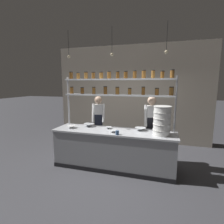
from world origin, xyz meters
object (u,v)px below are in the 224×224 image
(chef_left, at_px, (99,121))
(container_stack, at_px, (162,121))
(chef_center, at_px, (151,124))
(prep_bowl_far_left, at_px, (72,127))
(prep_bowl_near_right, at_px, (140,129))
(prep_bowl_center_front, at_px, (108,128))
(serving_cup_front, at_px, (117,133))
(spice_shelf_unit, at_px, (118,88))
(prep_bowl_near_left, at_px, (89,125))
(prep_bowl_center_back, at_px, (113,131))

(chef_left, xyz_separation_m, container_stack, (1.75, -0.83, 0.28))
(chef_center, bearing_deg, prep_bowl_far_left, -171.23)
(prep_bowl_near_right, bearing_deg, chef_left, 154.97)
(prep_bowl_center_front, distance_m, prep_bowl_far_left, 0.92)
(container_stack, height_order, prep_bowl_near_right, container_stack)
(prep_bowl_near_right, height_order, serving_cup_front, serving_cup_front)
(spice_shelf_unit, bearing_deg, serving_cup_front, -75.78)
(spice_shelf_unit, bearing_deg, prep_bowl_center_front, -131.94)
(prep_bowl_near_left, distance_m, prep_bowl_near_right, 1.32)
(prep_bowl_near_left, height_order, prep_bowl_center_front, prep_bowl_near_left)
(container_stack, distance_m, prep_bowl_center_front, 1.30)
(spice_shelf_unit, bearing_deg, prep_bowl_center_back, -86.43)
(prep_bowl_center_back, relative_size, serving_cup_front, 1.97)
(spice_shelf_unit, relative_size, prep_bowl_near_right, 10.79)
(chef_center, relative_size, prep_bowl_near_left, 6.20)
(prep_bowl_far_left, relative_size, serving_cup_front, 2.46)
(chef_center, distance_m, container_stack, 0.77)
(prep_bowl_center_front, distance_m, prep_bowl_near_right, 0.78)
(spice_shelf_unit, distance_m, prep_bowl_far_left, 1.49)
(chef_center, relative_size, prep_bowl_far_left, 7.61)
(container_stack, distance_m, prep_bowl_far_left, 2.17)
(prep_bowl_near_right, height_order, prep_bowl_far_left, prep_bowl_near_right)
(spice_shelf_unit, xyz_separation_m, chef_center, (0.81, 0.28, -0.91))
(spice_shelf_unit, distance_m, prep_bowl_near_left, 1.19)
(prep_bowl_near_right, xyz_separation_m, prep_bowl_far_left, (-1.67, -0.24, -0.00))
(prep_bowl_near_left, distance_m, serving_cup_front, 1.03)
(prep_bowl_far_left, bearing_deg, prep_bowl_near_left, 37.75)
(container_stack, bearing_deg, prep_bowl_center_front, 171.03)
(prep_bowl_center_front, relative_size, prep_bowl_far_left, 0.72)
(prep_bowl_near_left, distance_m, prep_bowl_center_front, 0.55)
(prep_bowl_near_right, bearing_deg, prep_bowl_center_front, -177.24)
(prep_bowl_center_back, bearing_deg, prep_bowl_near_right, 29.90)
(prep_bowl_near_left, height_order, prep_bowl_far_left, prep_bowl_near_left)
(prep_bowl_center_back, height_order, prep_bowl_near_right, prep_bowl_near_right)
(prep_bowl_near_right, bearing_deg, container_stack, -26.12)
(chef_center, relative_size, serving_cup_front, 18.70)
(prep_bowl_center_front, height_order, serving_cup_front, serving_cup_front)
(chef_left, distance_m, prep_bowl_near_left, 0.57)
(container_stack, relative_size, prep_bowl_near_right, 2.44)
(prep_bowl_center_front, distance_m, prep_bowl_center_back, 0.36)
(chef_left, bearing_deg, prep_bowl_center_front, -67.81)
(prep_bowl_center_back, distance_m, serving_cup_front, 0.21)
(prep_bowl_center_front, xyz_separation_m, prep_bowl_near_right, (0.77, 0.04, 0.01))
(prep_bowl_near_left, bearing_deg, prep_bowl_center_back, -25.32)
(chef_left, relative_size, chef_center, 0.98)
(chef_left, relative_size, serving_cup_front, 18.30)
(spice_shelf_unit, distance_m, chef_center, 1.25)
(prep_bowl_center_front, relative_size, prep_bowl_center_back, 0.90)
(spice_shelf_unit, relative_size, serving_cup_front, 30.51)
(chef_left, height_order, container_stack, chef_left)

